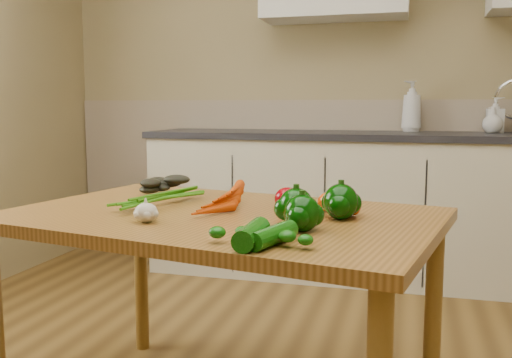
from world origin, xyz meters
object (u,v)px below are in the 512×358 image
object	(u,v)px
tomato_b	(328,202)
zucchini_a	(273,235)
soap_bottle_c	(493,120)
tomato_c	(351,207)
carrot_bunch	(206,199)
zucchini_b	(252,234)
garlic_bulb	(146,213)
tomato_a	(287,199)
leafy_greens	(166,182)
pepper_a	(296,207)
soap_bottle_a	(412,106)
table	(220,237)
pepper_b	(341,202)
pepper_c	(302,213)
soap_bottle_b	(495,115)

from	to	relation	value
tomato_b	zucchini_a	size ratio (longest dim) A/B	0.38
soap_bottle_c	tomato_c	bearing A→B (deg)	8.22
carrot_bunch	zucchini_b	xyz separation A→B (m)	(0.28, -0.44, -0.01)
tomato_b	carrot_bunch	bearing A→B (deg)	-171.40
garlic_bulb	tomato_a	distance (m)	0.47
carrot_bunch	leafy_greens	distance (m)	0.36
tomato_c	zucchini_b	distance (m)	0.48
pepper_a	tomato_c	bearing A→B (deg)	51.26
soap_bottle_a	zucchini_a	bearing A→B (deg)	-44.61
table	soap_bottle_c	xyz separation A→B (m)	(1.04, 1.95, 0.34)
carrot_bunch	pepper_b	bearing A→B (deg)	4.35
table	pepper_b	distance (m)	0.41
pepper_a	zucchini_b	distance (m)	0.28
table	leafy_greens	xyz separation A→B (m)	(-0.32, 0.30, 0.13)
tomato_a	leafy_greens	bearing A→B (deg)	159.32
leafy_greens	pepper_c	size ratio (longest dim) A/B	1.93
soap_bottle_a	tomato_b	bearing A→B (deg)	-44.52
zucchini_a	tomato_a	bearing A→B (deg)	98.12
carrot_bunch	zucchini_a	xyz separation A→B (m)	(0.33, -0.42, -0.01)
pepper_c	zucchini_b	size ratio (longest dim) A/B	0.56
table	carrot_bunch	world-z (taller)	carrot_bunch
garlic_bulb	tomato_b	bearing A→B (deg)	32.71
table	pepper_c	xyz separation A→B (m)	(0.30, -0.19, 0.13)
table	carrot_bunch	bearing A→B (deg)	153.10
table	zucchini_a	size ratio (longest dim) A/B	8.26
pepper_b	tomato_c	size ratio (longest dim) A/B	1.65
table	soap_bottle_a	distance (m)	2.13
soap_bottle_b	leafy_greens	world-z (taller)	soap_bottle_b
table	tomato_c	bearing A→B (deg)	19.11
pepper_a	pepper_b	bearing A→B (deg)	45.23
soap_bottle_c	tomato_c	xyz separation A→B (m)	(-0.63, -1.89, -0.23)
tomato_b	tomato_c	size ratio (longest dim) A/B	1.06
soap_bottle_c	tomato_c	distance (m)	2.00
pepper_c	tomato_c	distance (m)	0.28
carrot_bunch	tomato_c	xyz separation A→B (m)	(0.48, 0.01, -0.00)
tomato_b	garlic_bulb	bearing A→B (deg)	-147.29
garlic_bulb	pepper_c	bearing A→B (deg)	0.75
table	tomato_b	world-z (taller)	tomato_b
soap_bottle_a	pepper_b	bearing A→B (deg)	-42.58
garlic_bulb	tomato_a	bearing A→B (deg)	40.66
soap_bottle_a	pepper_a	xyz separation A→B (m)	(-0.30, -2.13, -0.29)
leafy_greens	tomato_b	xyz separation A→B (m)	(0.65, -0.19, -0.02)
garlic_bulb	zucchini_b	size ratio (longest dim) A/B	0.38
garlic_bulb	soap_bottle_a	bearing A→B (deg)	71.65
soap_bottle_b	zucchini_b	size ratio (longest dim) A/B	1.20
table	zucchini_b	world-z (taller)	zucchini_b
carrot_bunch	tomato_a	xyz separation A→B (m)	(0.26, 0.05, 0.00)
table	leafy_greens	bearing A→B (deg)	147.95
leafy_greens	zucchini_a	distance (m)	0.89
soap_bottle_c	zucchini_b	xyz separation A→B (m)	(-0.83, -2.33, -0.23)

